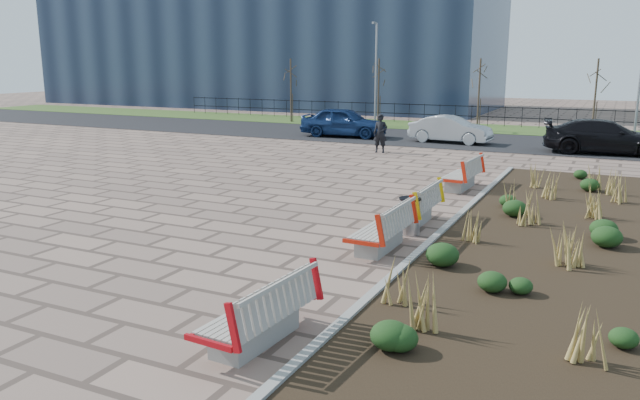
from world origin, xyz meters
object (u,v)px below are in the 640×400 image
at_px(bench_d, 460,173).
at_px(car_silver, 451,129).
at_px(litter_bin, 410,216).
at_px(car_black, 605,137).
at_px(bench_a, 255,310).
at_px(lamp_west, 376,76).
at_px(bench_b, 380,227).
at_px(bench_c, 413,205).
at_px(lamp_east, 640,79).
at_px(car_blue, 344,122).
at_px(pedestrian, 380,133).

relative_size(bench_d, car_silver, 0.53).
distance_m(litter_bin, car_black, 16.23).
bearing_deg(bench_a, lamp_west, 111.84).
height_order(bench_a, lamp_west, lamp_west).
bearing_deg(car_black, bench_b, 161.48).
bearing_deg(car_black, bench_c, 159.62).
relative_size(litter_bin, car_black, 0.17).
xyz_separation_m(litter_bin, lamp_east, (4.80, 21.74, 2.62)).
xyz_separation_m(bench_c, bench_d, (0.00, 4.84, 0.00)).
bearing_deg(lamp_east, car_silver, -147.08).
height_order(bench_c, car_black, car_black).
relative_size(bench_d, litter_bin, 2.50).
bearing_deg(lamp_west, bench_d, -60.67).
distance_m(bench_d, lamp_west, 18.55).
bearing_deg(lamp_west, car_black, -24.81).
relative_size(bench_b, car_blue, 0.47).
relative_size(bench_a, bench_b, 1.00).
xyz_separation_m(car_silver, lamp_east, (8.08, 5.23, 2.37)).
height_order(lamp_west, lamp_east, same).
height_order(bench_b, litter_bin, bench_b).
xyz_separation_m(bench_a, bench_b, (0.00, 5.01, 0.00)).
bearing_deg(car_silver, litter_bin, -165.32).
bearing_deg(car_black, bench_a, 164.20).
distance_m(bench_a, car_blue, 24.52).
xyz_separation_m(bench_a, bench_d, (0.00, 12.17, 0.00)).
height_order(bench_b, car_black, car_black).
distance_m(bench_a, pedestrian, 19.13).
height_order(bench_a, car_black, car_black).
xyz_separation_m(bench_c, litter_bin, (0.20, -0.88, -0.08)).
bearing_deg(car_silver, lamp_west, 52.02).
bearing_deg(car_blue, bench_b, -158.39).
height_order(pedestrian, lamp_east, lamp_east).
xyz_separation_m(bench_c, pedestrian, (-5.02, 11.13, 0.34)).
xyz_separation_m(bench_c, lamp_east, (5.00, 20.86, 2.54)).
relative_size(bench_b, bench_d, 1.00).
height_order(litter_bin, lamp_west, lamp_west).
distance_m(car_silver, car_black, 6.90).
distance_m(pedestrian, car_black, 9.60).
distance_m(bench_d, litter_bin, 5.72).
xyz_separation_m(pedestrian, car_blue, (-3.70, 4.45, -0.05)).
xyz_separation_m(car_silver, lamp_west, (-5.92, 5.23, 2.37)).
xyz_separation_m(bench_b, car_blue, (-8.72, 17.91, 0.29)).
height_order(bench_b, car_silver, car_silver).
height_order(car_blue, car_silver, car_blue).
xyz_separation_m(bench_b, pedestrian, (-5.02, 13.45, 0.34)).
height_order(car_blue, lamp_east, lamp_east).
bearing_deg(lamp_east, car_blue, -158.95).
relative_size(litter_bin, lamp_east, 0.14).
height_order(car_silver, lamp_west, lamp_west).
bearing_deg(pedestrian, car_black, 14.37).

